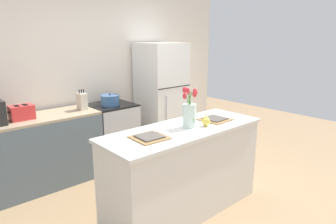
% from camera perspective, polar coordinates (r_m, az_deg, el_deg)
% --- Properties ---
extents(ground_plane, '(10.00, 10.00, 0.00)m').
position_cam_1_polar(ground_plane, '(3.48, 2.87, -18.02)').
color(ground_plane, '#997A56').
extents(back_wall, '(5.20, 0.08, 2.70)m').
position_cam_1_polar(back_wall, '(4.61, -14.69, 7.49)').
color(back_wall, silver).
rests_on(back_wall, ground_plane).
extents(kitchen_island, '(1.80, 0.66, 0.94)m').
position_cam_1_polar(kitchen_island, '(3.25, 2.97, -10.95)').
color(kitchen_island, silver).
rests_on(kitchen_island, ground_plane).
extents(back_counter, '(1.68, 0.60, 0.90)m').
position_cam_1_polar(back_counter, '(4.08, -24.68, -7.27)').
color(back_counter, slate).
rests_on(back_counter, ground_plane).
extents(stove_range, '(0.60, 0.61, 0.90)m').
position_cam_1_polar(stove_range, '(4.51, -10.50, -4.16)').
color(stove_range, '#B2B5B7').
rests_on(stove_range, ground_plane).
extents(refrigerator, '(0.68, 0.67, 1.76)m').
position_cam_1_polar(refrigerator, '(4.93, -1.26, 2.81)').
color(refrigerator, white).
rests_on(refrigerator, ground_plane).
extents(flower_vase, '(0.17, 0.19, 0.43)m').
position_cam_1_polar(flower_vase, '(3.07, 4.07, -0.12)').
color(flower_vase, silver).
rests_on(flower_vase, kitchen_island).
extents(pear_figurine, '(0.09, 0.09, 0.14)m').
position_cam_1_polar(pear_figurine, '(3.14, 7.25, -1.73)').
color(pear_figurine, '#E5CC4C').
rests_on(pear_figurine, kitchen_island).
extents(plate_setting_left, '(0.31, 0.31, 0.02)m').
position_cam_1_polar(plate_setting_left, '(2.77, -3.53, -4.81)').
color(plate_setting_left, olive).
rests_on(plate_setting_left, kitchen_island).
extents(plate_setting_right, '(0.31, 0.31, 0.02)m').
position_cam_1_polar(plate_setting_right, '(3.40, 8.95, -1.35)').
color(plate_setting_right, olive).
rests_on(plate_setting_right, kitchen_island).
extents(toaster, '(0.28, 0.18, 0.17)m').
position_cam_1_polar(toaster, '(3.90, -26.10, -0.07)').
color(toaster, red).
rests_on(toaster, back_counter).
extents(cooking_pot, '(0.27, 0.27, 0.17)m').
position_cam_1_polar(cooking_pot, '(4.32, -10.97, 2.24)').
color(cooking_pot, '#386093').
rests_on(cooking_pot, stove_range).
extents(knife_block, '(0.10, 0.14, 0.27)m').
position_cam_1_polar(knife_block, '(4.14, -16.05, 1.97)').
color(knife_block, beige).
rests_on(knife_block, back_counter).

